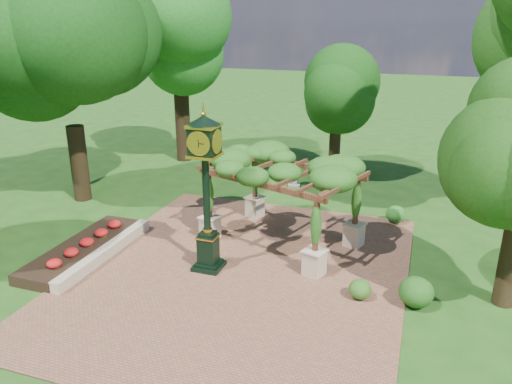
% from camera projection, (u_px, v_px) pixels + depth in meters
% --- Properties ---
extents(ground, '(120.00, 120.00, 0.00)m').
position_uv_depth(ground, '(229.00, 289.00, 14.76)').
color(ground, '#1E4714').
rests_on(ground, ground).
extents(brick_plaza, '(10.00, 12.00, 0.04)m').
position_uv_depth(brick_plaza, '(241.00, 272.00, 15.65)').
color(brick_plaza, brown).
rests_on(brick_plaza, ground).
extents(border_wall, '(0.35, 5.00, 0.40)m').
position_uv_depth(border_wall, '(106.00, 253.00, 16.55)').
color(border_wall, '#C6B793').
rests_on(border_wall, ground).
extents(flower_bed, '(1.50, 5.00, 0.36)m').
position_uv_depth(flower_bed, '(83.00, 249.00, 16.83)').
color(flower_bed, red).
rests_on(flower_bed, ground).
extents(pedestal_clock, '(0.99, 0.99, 5.01)m').
position_uv_depth(pedestal_clock, '(206.00, 180.00, 14.91)').
color(pedestal_clock, black).
rests_on(pedestal_clock, brick_plaza).
extents(pergola, '(5.82, 4.62, 3.19)m').
position_uv_depth(pergola, '(282.00, 172.00, 16.87)').
color(pergola, beige).
rests_on(pergola, brick_plaza).
extents(sundial, '(0.68, 0.68, 0.99)m').
position_uv_depth(sundial, '(294.00, 177.00, 23.52)').
color(sundial, gray).
rests_on(sundial, ground).
extents(shrub_front, '(0.71, 0.71, 0.57)m').
position_uv_depth(shrub_front, '(360.00, 289.00, 14.10)').
color(shrub_front, '#2A5A19').
rests_on(shrub_front, brick_plaza).
extents(shrub_mid, '(1.08, 1.08, 0.86)m').
position_uv_depth(shrub_mid, '(416.00, 292.00, 13.70)').
color(shrub_mid, '#204F16').
rests_on(shrub_mid, brick_plaza).
extents(shrub_back, '(0.90, 0.90, 0.67)m').
position_uv_depth(shrub_back, '(396.00, 214.00, 19.29)').
color(shrub_back, '#26631C').
rests_on(shrub_back, brick_plaza).
extents(tree_west_near, '(5.33, 5.33, 8.45)m').
position_uv_depth(tree_west_near, '(67.00, 63.00, 20.01)').
color(tree_west_near, black).
rests_on(tree_west_near, ground).
extents(tree_west_far, '(4.46, 4.46, 9.63)m').
position_uv_depth(tree_west_far, '(178.00, 37.00, 25.70)').
color(tree_west_far, black).
rests_on(tree_west_far, ground).
extents(tree_north, '(3.50, 3.50, 5.71)m').
position_uv_depth(tree_north, '(337.00, 97.00, 23.89)').
color(tree_north, '#2F2112').
rests_on(tree_north, ground).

